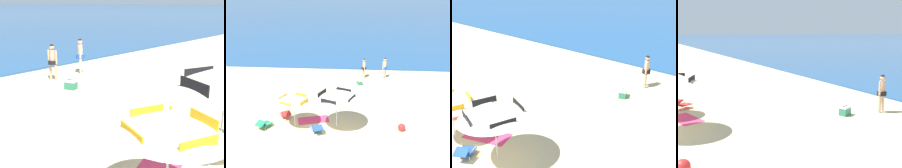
% 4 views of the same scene
% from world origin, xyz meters
% --- Properties ---
extents(beach_umbrella_striped_main, '(2.24, 2.22, 2.00)m').
position_xyz_m(beach_umbrella_striped_main, '(-2.73, 2.38, 1.72)').
color(beach_umbrella_striped_main, silver).
rests_on(beach_umbrella_striped_main, ground).
extents(person_standing_near_shore, '(0.42, 0.49, 1.72)m').
position_xyz_m(person_standing_near_shore, '(1.24, 11.22, 1.00)').
color(person_standing_near_shore, '#D8A87F').
rests_on(person_standing_near_shore, ground).
extents(person_standing_beside, '(0.44, 0.44, 1.80)m').
position_xyz_m(person_standing_beside, '(3.03, 11.31, 1.04)').
color(person_standing_beside, beige).
rests_on(person_standing_beside, ground).
extents(cooler_box, '(0.50, 0.58, 0.43)m').
position_xyz_m(cooler_box, '(0.88, 9.46, 0.20)').
color(cooler_box, '#2D7F5B').
rests_on(cooler_box, ground).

